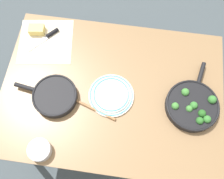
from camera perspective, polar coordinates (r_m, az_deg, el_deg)
The scene contains 10 objects.
ground_plane at distance 2.12m, azimuth -0.00°, elevation -7.41°, with size 14.00×14.00×0.00m, color #424C51.
dining_table_red at distance 1.49m, azimuth -0.00°, elevation -1.35°, with size 1.26×0.91×0.73m.
skillet_broccoli at distance 1.43m, azimuth 17.96°, elevation -3.49°, with size 0.29×0.42×0.07m.
skillet_eggs at distance 1.42m, azimuth -12.98°, elevation -1.47°, with size 0.36×0.25×0.05m.
wooden_spoon at distance 1.40m, azimuth -7.66°, elevation -2.77°, with size 0.36×0.14×0.02m.
parchment_sheet at distance 1.62m, azimuth -14.91°, elevation 10.60°, with size 0.37×0.36×0.00m.
grater_knife at distance 1.63m, azimuth -14.56°, elevation 11.65°, with size 0.17×0.19×0.02m.
cheese_block at distance 1.65m, azimuth -16.81°, elevation 12.95°, with size 0.10×0.07×0.05m.
dinner_plate_stack at distance 1.40m, azimuth -0.00°, elevation -1.29°, with size 0.26×0.26×0.03m.
prep_bowl_steel at distance 1.36m, azimuth -16.19°, elevation -13.13°, with size 0.12×0.12×0.05m.
Camera 1 is at (-0.07, 0.50, 2.06)m, focal length 40.00 mm.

